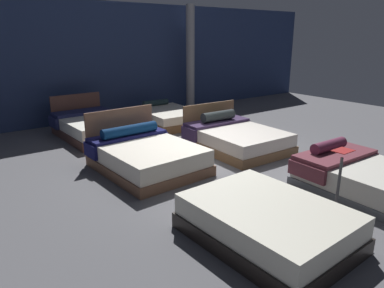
{
  "coord_description": "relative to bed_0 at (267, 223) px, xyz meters",
  "views": [
    {
      "loc": [
        -4.35,
        -5.38,
        2.52
      ],
      "look_at": [
        -0.25,
        0.13,
        0.41
      ],
      "focal_mm": 33.04,
      "sensor_mm": 36.0,
      "label": 1
    }
  ],
  "objects": [
    {
      "name": "ground_plane",
      "position": [
        1.2,
        2.75,
        -0.25
      ],
      "size": [
        18.0,
        18.0,
        0.02
      ],
      "primitive_type": "cube",
      "color": "#5B5B60"
    },
    {
      "name": "showroom_back_wall",
      "position": [
        1.2,
        7.82,
        1.51
      ],
      "size": [
        18.0,
        0.06,
        3.5
      ],
      "primitive_type": "cube",
      "color": "navy",
      "rests_on": "ground_plane"
    },
    {
      "name": "bed_0",
      "position": [
        0.0,
        0.0,
        0.0
      ],
      "size": [
        1.58,
        2.08,
        0.5
      ],
      "rotation": [
        0.0,
        0.0,
        0.03
      ],
      "color": "black",
      "rests_on": "ground_plane"
    },
    {
      "name": "bed_1",
      "position": [
        2.43,
        0.05,
        0.01
      ],
      "size": [
        1.65,
        2.05,
        0.73
      ],
      "rotation": [
        0.0,
        0.0,
        -0.02
      ],
      "color": "#54585F",
      "rests_on": "ground_plane"
    },
    {
      "name": "bed_2",
      "position": [
        0.02,
        3.14,
        0.04
      ],
      "size": [
        1.78,
        2.2,
        1.06
      ],
      "rotation": [
        0.0,
        0.0,
        0.05
      ],
      "color": "brown",
      "rests_on": "ground_plane"
    },
    {
      "name": "bed_3",
      "position": [
        2.33,
        3.06,
        0.02
      ],
      "size": [
        1.76,
        2.21,
        0.92
      ],
      "rotation": [
        0.0,
        0.0,
        -0.03
      ],
      "color": "brown",
      "rests_on": "ground_plane"
    },
    {
      "name": "bed_4",
      "position": [
        0.07,
        6.03,
        0.02
      ],
      "size": [
        1.6,
        2.22,
        0.98
      ],
      "rotation": [
        0.0,
        0.0,
        0.03
      ],
      "color": "brown",
      "rests_on": "ground_plane"
    },
    {
      "name": "bed_5",
      "position": [
        2.36,
        5.94,
        -0.02
      ],
      "size": [
        1.59,
        2.06,
        0.62
      ],
      "rotation": [
        0.0,
        0.0,
        -0.05
      ],
      "color": "brown",
      "rests_on": "ground_plane"
    },
    {
      "name": "price_sign",
      "position": [
        1.2,
        -0.22,
        0.16
      ],
      "size": [
        0.28,
        0.24,
        1.04
      ],
      "color": "#3F3F44",
      "rests_on": "ground_plane"
    },
    {
      "name": "support_pillar",
      "position": [
        4.12,
        7.23,
        1.51
      ],
      "size": [
        0.29,
        0.29,
        3.5
      ],
      "primitive_type": "cylinder",
      "color": "#99999E",
      "rests_on": "ground_plane"
    }
  ]
}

